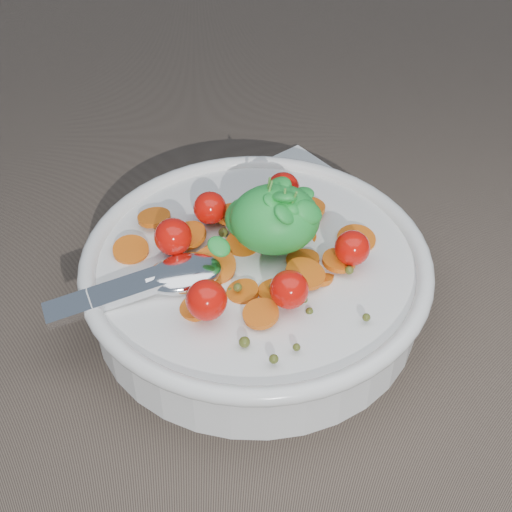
{
  "coord_description": "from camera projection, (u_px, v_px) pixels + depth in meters",
  "views": [
    {
      "loc": [
        -0.04,
        -0.41,
        0.46
      ],
      "look_at": [
        -0.01,
        0.03,
        0.06
      ],
      "focal_mm": 50.0,
      "sensor_mm": 36.0,
      "label": 1
    }
  ],
  "objects": [
    {
      "name": "napkin",
      "position": [
        285.0,
        196.0,
        0.75
      ],
      "size": [
        0.19,
        0.18,
        0.01
      ],
      "primitive_type": "cube",
      "rotation": [
        0.0,
        0.0,
        0.61
      ],
      "color": "white",
      "rests_on": "ground"
    },
    {
      "name": "ground",
      "position": [
        274.0,
        326.0,
        0.62
      ],
      "size": [
        6.0,
        6.0,
        0.0
      ],
      "primitive_type": "plane",
      "color": "brown",
      "rests_on": "ground"
    },
    {
      "name": "bowl",
      "position": [
        256.0,
        276.0,
        0.61
      ],
      "size": [
        0.32,
        0.3,
        0.13
      ],
      "color": "white",
      "rests_on": "ground"
    }
  ]
}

